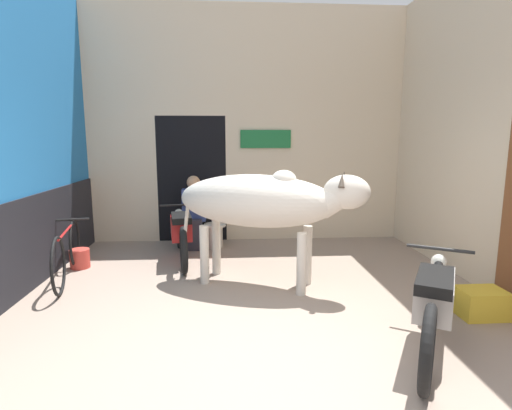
# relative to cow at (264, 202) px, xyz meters

# --- Properties ---
(ground_plane) EXTENTS (30.00, 30.00, 0.00)m
(ground_plane) POSITION_rel_cow_xyz_m (-0.10, -1.84, -1.02)
(ground_plane) COLOR gray
(wall_left_shopfront) EXTENTS (0.25, 4.03, 3.91)m
(wall_left_shopfront) POSITION_rel_cow_xyz_m (-2.83, 0.16, 0.87)
(wall_left_shopfront) COLOR #236BAD
(wall_left_shopfront) RESTS_ON ground_plane
(wall_back_with_doorway) EXTENTS (5.29, 0.94, 3.91)m
(wall_back_with_doorway) POSITION_rel_cow_xyz_m (-0.40, 2.42, 0.65)
(wall_back_with_doorway) COLOR beige
(wall_back_with_doorway) RESTS_ON ground_plane
(wall_right_with_door) EXTENTS (0.22, 4.03, 3.91)m
(wall_right_with_door) POSITION_rel_cow_xyz_m (2.63, 0.13, 0.90)
(wall_right_with_door) COLOR beige
(wall_right_with_door) RESTS_ON ground_plane
(cow) EXTENTS (2.30, 1.33, 1.41)m
(cow) POSITION_rel_cow_xyz_m (0.00, 0.00, 0.00)
(cow) COLOR beige
(cow) RESTS_ON ground_plane
(motorcycle_near) EXTENTS (1.07, 1.73, 0.76)m
(motorcycle_near) POSITION_rel_cow_xyz_m (1.28, -1.59, -0.59)
(motorcycle_near) COLOR black
(motorcycle_near) RESTS_ON ground_plane
(motorcycle_far) EXTENTS (0.58, 1.86, 0.75)m
(motorcycle_far) POSITION_rel_cow_xyz_m (-1.11, 1.08, -0.60)
(motorcycle_far) COLOR black
(motorcycle_far) RESTS_ON ground_plane
(bicycle) EXTENTS (0.49, 1.73, 0.69)m
(bicycle) POSITION_rel_cow_xyz_m (-2.44, 0.36, -0.67)
(bicycle) COLOR black
(bicycle) RESTS_ON ground_plane
(shopkeeper_seated) EXTENTS (0.37, 0.34, 1.17)m
(shopkeeper_seated) POSITION_rel_cow_xyz_m (-0.97, 1.69, -0.40)
(shopkeeper_seated) COLOR #282833
(shopkeeper_seated) RESTS_ON ground_plane
(plastic_stool) EXTENTS (0.35, 0.35, 0.39)m
(plastic_stool) POSITION_rel_cow_xyz_m (-0.64, 1.69, -0.81)
(plastic_stool) COLOR beige
(plastic_stool) RESTS_ON ground_plane
(crate) EXTENTS (0.44, 0.32, 0.28)m
(crate) POSITION_rel_cow_xyz_m (2.08, -1.04, -0.88)
(crate) COLOR gold
(crate) RESTS_ON ground_plane
(bucket) EXTENTS (0.26, 0.26, 0.26)m
(bucket) POSITION_rel_cow_xyz_m (-2.46, 0.80, -0.89)
(bucket) COLOR #C63D33
(bucket) RESTS_ON ground_plane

